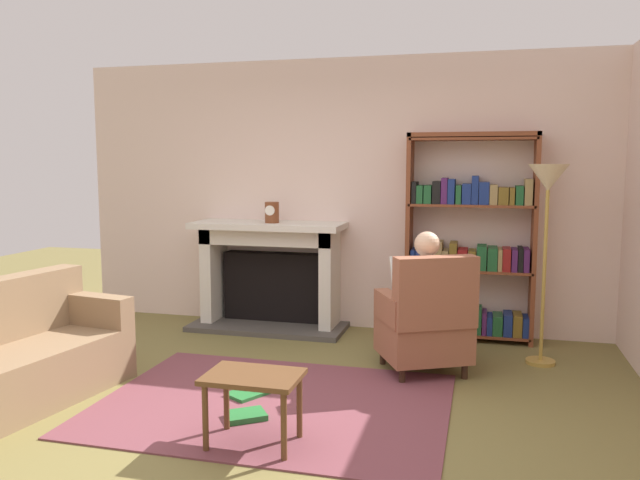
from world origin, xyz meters
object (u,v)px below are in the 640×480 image
Objects in this scene: mantel_clock at (272,212)px; seated_reader at (421,294)px; bookshelf at (471,244)px; side_table at (253,385)px; fireplace at (271,271)px; armchair_reading at (426,322)px; floor_lamp at (548,196)px; sofa_floral at (5,361)px.

mantel_clock reaches higher than seated_reader.
side_table is at bearing -113.74° from bookshelf.
fireplace is at bearing 115.63° from mantel_clock.
seated_reader is (-0.05, 0.10, 0.20)m from armchair_reading.
armchair_reading is 1.78m from side_table.
bookshelf is 1.26m from armchair_reading.
bookshelf is 3.48× the size of side_table.
fireplace is 0.94× the size of floor_lamp.
seated_reader is at bearing 63.68° from side_table.
bookshelf is 3.99m from sofa_floral.
fireplace is 2.79× the size of side_table.
armchair_reading is at bearing -53.74° from sofa_floral.
sofa_floral is (-1.12, -2.39, -0.86)m from mantel_clock.
bookshelf is 1.00m from floor_lamp.
bookshelf is at bearing -131.88° from armchair_reading.
sofa_floral is (-2.74, -1.40, -0.10)m from armchair_reading.
side_table is 2.91m from floor_lamp.
side_table is at bearing 33.87° from armchair_reading.
side_table is at bearing -73.63° from mantel_clock.
bookshelf is at bearing 4.04° from mantel_clock.
fireplace is 0.80× the size of bookshelf.
seated_reader is at bearing -51.55° from sofa_floral.
floor_lamp is at bearing -12.70° from fireplace.
sofa_floral reaches higher than side_table.
floor_lamp is (0.91, 0.51, 0.98)m from armchair_reading.
sofa_floral is at bearing -113.31° from fireplace.
mantel_clock is at bearing -175.96° from bookshelf.
floor_lamp is at bearing -10.71° from mantel_clock.
bookshelf is at bearing 134.77° from floor_lamp.
mantel_clock is at bearing -58.11° from armchair_reading.
bookshelf is 2.01× the size of armchair_reading.
fireplace reaches higher than side_table.
sofa_floral is at bearing -140.32° from bookshelf.
side_table is (-0.82, -1.65, -0.25)m from seated_reader.
seated_reader is 3.09m from sofa_floral.
seated_reader is 1.31m from floor_lamp.
fireplace is 2.00m from bookshelf.
sofa_floral is 3.20× the size of side_table.
seated_reader is at bearing -90.00° from armchair_reading.
floor_lamp is (2.58, -0.58, 0.83)m from fireplace.
mantel_clock is 2.04m from armchair_reading.
floor_lamp is (3.65, 1.91, 1.09)m from sofa_floral.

